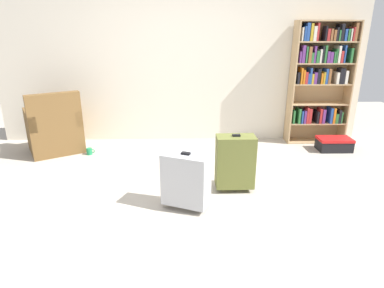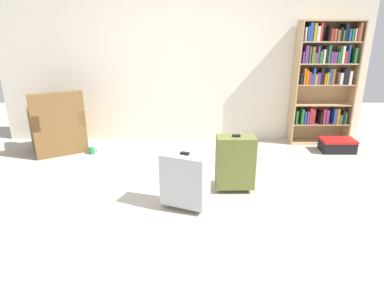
{
  "view_description": "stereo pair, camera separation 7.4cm",
  "coord_description": "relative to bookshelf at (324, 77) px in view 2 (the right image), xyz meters",
  "views": [
    {
      "loc": [
        0.06,
        -2.95,
        1.7
      ],
      "look_at": [
        0.13,
        0.33,
        0.55
      ],
      "focal_mm": 30.47,
      "sensor_mm": 36.0,
      "label": 1
    },
    {
      "loc": [
        0.14,
        -2.95,
        1.7
      ],
      "look_at": [
        0.13,
        0.33,
        0.55
      ],
      "focal_mm": 30.47,
      "sensor_mm": 36.0,
      "label": 2
    }
  ],
  "objects": [
    {
      "name": "ground_plane",
      "position": [
        -2.12,
        -2.0,
        -1.03
      ],
      "size": [
        9.93,
        9.93,
        0.0
      ],
      "primitive_type": "plane",
      "color": "#B2A899"
    },
    {
      "name": "mug",
      "position": [
        -3.44,
        -0.53,
        -0.98
      ],
      "size": [
        0.12,
        0.08,
        0.1
      ],
      "color": "#1E7F4C",
      "rests_on": "ground"
    },
    {
      "name": "back_wall",
      "position": [
        -2.12,
        0.2,
        0.27
      ],
      "size": [
        5.68,
        0.1,
        2.6
      ],
      "primitive_type": "cube",
      "color": "beige",
      "rests_on": "ground"
    },
    {
      "name": "suitcase_olive",
      "position": [
        -1.51,
        -1.66,
        -0.69
      ],
      "size": [
        0.42,
        0.24,
        0.65
      ],
      "color": "brown",
      "rests_on": "ground"
    },
    {
      "name": "suitcase_silver",
      "position": [
        -2.05,
        -2.04,
        -0.71
      ],
      "size": [
        0.51,
        0.39,
        0.59
      ],
      "color": "#B7BABF",
      "rests_on": "ground"
    },
    {
      "name": "storage_box",
      "position": [
        0.16,
        -0.43,
        -0.92
      ],
      "size": [
        0.48,
        0.3,
        0.19
      ],
      "color": "black",
      "rests_on": "ground"
    },
    {
      "name": "armchair",
      "position": [
        -3.96,
        -0.36,
        -0.71
      ],
      "size": [
        0.96,
        0.96,
        0.9
      ],
      "color": "brown",
      "rests_on": "ground"
    },
    {
      "name": "bookshelf",
      "position": [
        0.0,
        0.0,
        0.0
      ],
      "size": [
        0.9,
        0.28,
        1.83
      ],
      "color": "tan",
      "rests_on": "ground"
    }
  ]
}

